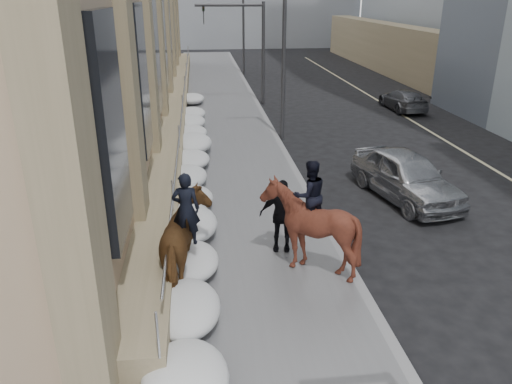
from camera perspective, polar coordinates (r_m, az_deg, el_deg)
ground at (r=10.98m, az=-0.21°, el=-14.58°), size 140.00×140.00×0.00m
sidewalk at (r=19.88m, az=-3.40°, el=2.90°), size 5.00×80.00×0.12m
curb at (r=20.18m, az=4.06°, el=3.17°), size 0.24×80.00×0.12m
lane_line at (r=22.94m, az=23.84°, el=3.50°), size 0.15×70.00×0.01m
streetlight_mid at (r=23.15m, az=2.82°, el=17.08°), size 1.71×0.24×8.00m
streetlight_far at (r=42.98m, az=-1.68°, el=19.33°), size 1.71×0.24×8.00m
traffic_signal at (r=31.02m, az=-0.93°, el=17.26°), size 4.10×0.22×6.00m
snow_bank at (r=17.94m, az=-7.61°, el=1.99°), size 1.70×18.10×0.76m
mounted_horse_left at (r=11.58m, az=-7.94°, el=-5.56°), size 1.28×2.55×2.71m
mounted_horse_right at (r=12.09m, az=6.10°, el=-3.67°), size 2.27×2.44×2.79m
pedestrian at (r=13.06m, az=2.92°, el=-2.67°), size 1.22×0.68×1.97m
car_silver at (r=17.42m, az=16.75°, el=1.80°), size 2.86×5.07×1.63m
car_grey at (r=31.13m, az=16.45°, el=10.09°), size 1.82×4.26×1.22m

